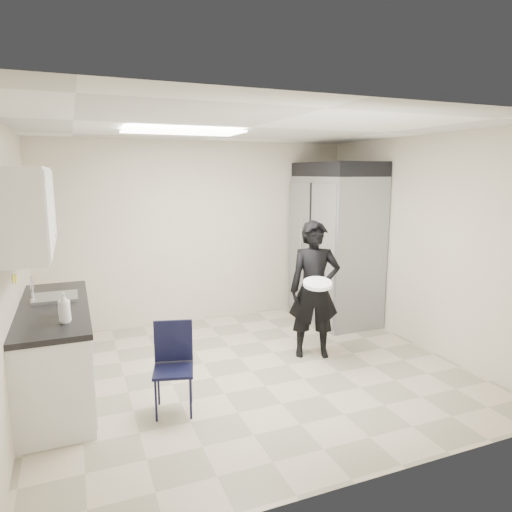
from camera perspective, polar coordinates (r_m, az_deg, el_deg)
name	(u,v)px	position (r m, az deg, el deg)	size (l,w,h in m)	color
floor	(251,371)	(5.18, -0.59, -14.17)	(4.50, 4.50, 0.00)	#B5A68E
ceiling	(251,127)	(4.74, -0.65, 15.80)	(4.50, 4.50, 0.00)	white
back_wall	(201,232)	(6.67, -6.91, 2.95)	(4.50, 4.50, 0.00)	beige
left_wall	(10,272)	(4.50, -28.36, -1.79)	(4.00, 4.00, 0.00)	beige
right_wall	(421,243)	(5.98, 19.90, 1.55)	(4.00, 4.00, 0.00)	beige
ceiling_panel	(183,132)	(4.94, -9.15, 15.11)	(1.20, 0.60, 0.02)	white
lower_counter	(56,353)	(4.91, -23.69, -11.08)	(0.60, 1.90, 0.86)	silver
countertop	(53,308)	(4.77, -24.09, -5.97)	(0.64, 1.95, 0.05)	black
sink	(56,303)	(5.01, -23.76, -5.35)	(0.42, 0.40, 0.14)	gray
faucet	(32,290)	(4.99, -26.18, -3.83)	(0.02, 0.02, 0.24)	silver
upper_cabinets	(29,209)	(4.61, -26.50, 5.24)	(0.35, 1.80, 0.75)	silver
towel_dispenser	(32,220)	(5.78, -26.16, 4.03)	(0.22, 0.30, 0.35)	black
notice_sticker_left	(13,279)	(4.61, -28.07, -2.51)	(0.00, 0.12, 0.07)	yellow
notice_sticker_right	(16,278)	(4.82, -27.80, -2.48)	(0.00, 0.12, 0.07)	yellow
commercial_fridge	(336,249)	(6.77, 9.92, 0.84)	(0.80, 1.35, 2.10)	gray
fridge_compressor	(338,169)	(6.68, 10.23, 10.61)	(0.80, 1.35, 0.20)	black
folding_chair	(173,371)	(4.29, -10.29, -13.92)	(0.35, 0.35, 0.79)	black
man_tuxedo	(314,290)	(5.38, 7.30, -4.20)	(0.59, 0.39, 1.61)	black
bucket_lid	(318,284)	(5.11, 7.70, -3.44)	(0.32, 0.32, 0.04)	white
soap_bottle_a	(64,308)	(4.15, -22.83, -5.97)	(0.10, 0.10, 0.26)	white
soap_bottle_b	(64,304)	(4.39, -22.89, -5.57)	(0.09, 0.09, 0.20)	silver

